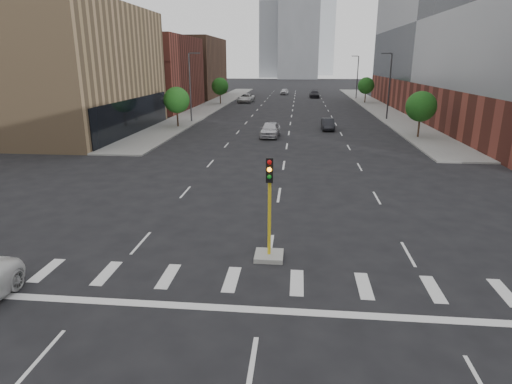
# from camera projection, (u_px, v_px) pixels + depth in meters

# --- Properties ---
(sidewalk_left_far) EXTENTS (5.00, 92.00, 0.15)m
(sidewalk_left_far) POSITION_uv_depth(u_px,v_px,m) (214.00, 104.00, 81.42)
(sidewalk_left_far) COLOR gray
(sidewalk_left_far) RESTS_ON ground
(sidewalk_right_far) EXTENTS (5.00, 92.00, 0.15)m
(sidewalk_right_far) POSITION_uv_depth(u_px,v_px,m) (375.00, 106.00, 78.58)
(sidewalk_right_far) COLOR gray
(sidewalk_right_far) RESTS_ON ground
(building_left_mid) EXTENTS (20.00, 24.00, 14.00)m
(building_left_mid) POSITION_uv_depth(u_px,v_px,m) (46.00, 70.00, 48.23)
(building_left_mid) COLOR #9B7B57
(building_left_mid) RESTS_ON ground
(building_left_far_a) EXTENTS (20.00, 22.00, 12.00)m
(building_left_far_a) POSITION_uv_depth(u_px,v_px,m) (133.00, 73.00, 73.25)
(building_left_far_a) COLOR brown
(building_left_far_a) RESTS_ON ground
(building_left_far_b) EXTENTS (20.00, 24.00, 13.00)m
(building_left_far_b) POSITION_uv_depth(u_px,v_px,m) (175.00, 68.00, 97.83)
(building_left_far_b) COLOR brown
(building_left_far_b) RESTS_ON ground
(building_right_main) EXTENTS (24.00, 70.00, 22.00)m
(building_right_main) POSITION_uv_depth(u_px,v_px,m) (502.00, 39.00, 60.68)
(building_right_main) COLOR brown
(building_right_main) RESTS_ON ground
(tower_left) EXTENTS (22.00, 22.00, 70.00)m
(tower_left) POSITION_uv_depth(u_px,v_px,m) (283.00, 3.00, 209.35)
(tower_left) COLOR #B2B7BC
(tower_left) RESTS_ON ground
(tower_right) EXTENTS (20.00, 20.00, 80.00)m
(tower_right) POSITION_uv_depth(u_px,v_px,m) (318.00, 2.00, 244.22)
(tower_right) COLOR #B2B7BC
(tower_right) RESTS_ON ground
(tower_mid) EXTENTS (18.00, 18.00, 44.00)m
(tower_mid) POSITION_uv_depth(u_px,v_px,m) (299.00, 29.00, 193.39)
(tower_mid) COLOR slate
(tower_mid) RESTS_ON ground
(median_traffic_signal) EXTENTS (1.20, 1.20, 4.40)m
(median_traffic_signal) POSITION_uv_depth(u_px,v_px,m) (269.00, 237.00, 17.88)
(median_traffic_signal) COLOR #999993
(median_traffic_signal) RESTS_ON ground
(streetlight_right_a) EXTENTS (1.60, 0.22, 9.07)m
(streetlight_right_a) POSITION_uv_depth(u_px,v_px,m) (389.00, 84.00, 59.21)
(streetlight_right_a) COLOR #2D2D30
(streetlight_right_a) RESTS_ON ground
(streetlight_right_b) EXTENTS (1.60, 0.22, 9.07)m
(streetlight_right_b) POSITION_uv_depth(u_px,v_px,m) (357.00, 75.00, 92.50)
(streetlight_right_b) COLOR #2D2D30
(streetlight_right_b) RESTS_ON ground
(streetlight_left) EXTENTS (1.60, 0.22, 9.07)m
(streetlight_left) POSITION_uv_depth(u_px,v_px,m) (191.00, 84.00, 56.99)
(streetlight_left) COLOR #2D2D30
(streetlight_left) RESTS_ON ground
(tree_left_near) EXTENTS (3.20, 3.20, 4.85)m
(tree_left_near) POSITION_uv_depth(u_px,v_px,m) (177.00, 100.00, 52.77)
(tree_left_near) COLOR #382619
(tree_left_near) RESTS_ON ground
(tree_left_far) EXTENTS (3.20, 3.20, 4.85)m
(tree_left_far) POSITION_uv_depth(u_px,v_px,m) (220.00, 86.00, 81.30)
(tree_left_far) COLOR #382619
(tree_left_far) RESTS_ON ground
(tree_right_near) EXTENTS (3.20, 3.20, 4.85)m
(tree_right_near) POSITION_uv_depth(u_px,v_px,m) (421.00, 106.00, 45.36)
(tree_right_near) COLOR #382619
(tree_right_near) RESTS_ON ground
(tree_right_far) EXTENTS (3.20, 3.20, 4.85)m
(tree_right_far) POSITION_uv_depth(u_px,v_px,m) (366.00, 86.00, 83.41)
(tree_right_far) COLOR #382619
(tree_right_far) RESTS_ON ground
(car_near_left) EXTENTS (2.23, 4.94, 1.65)m
(car_near_left) POSITION_uv_depth(u_px,v_px,m) (270.00, 129.00, 46.89)
(car_near_left) COLOR #BCBCC1
(car_near_left) RESTS_ON ground
(car_mid_right) EXTENTS (1.52, 4.16, 1.36)m
(car_mid_right) POSITION_uv_depth(u_px,v_px,m) (328.00, 124.00, 51.77)
(car_mid_right) COLOR black
(car_mid_right) RESTS_ON ground
(car_far_left) EXTENTS (3.17, 6.20, 1.67)m
(car_far_left) POSITION_uv_depth(u_px,v_px,m) (246.00, 98.00, 86.09)
(car_far_left) COLOR silver
(car_far_left) RESTS_ON ground
(car_deep_right) EXTENTS (2.24, 5.43, 1.57)m
(car_deep_right) POSITION_uv_depth(u_px,v_px,m) (314.00, 94.00, 96.98)
(car_deep_right) COLOR black
(car_deep_right) RESTS_ON ground
(car_distant) EXTENTS (2.00, 4.48, 1.50)m
(car_distant) POSITION_uv_depth(u_px,v_px,m) (285.00, 92.00, 105.84)
(car_distant) COLOR silver
(car_distant) RESTS_ON ground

